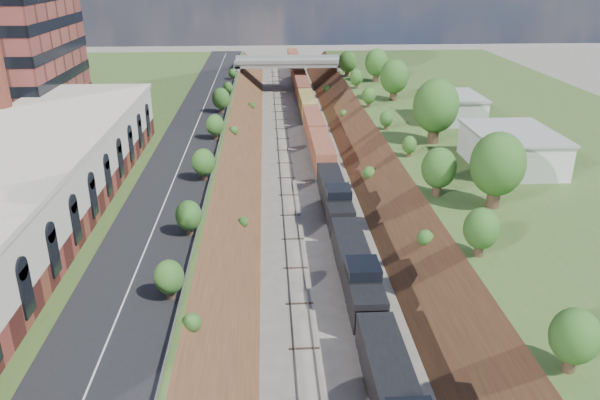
# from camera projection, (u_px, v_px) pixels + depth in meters

# --- Properties ---
(platform_left) EXTENTS (44.00, 180.00, 5.00)m
(platform_left) POSITION_uv_depth(u_px,v_px,m) (49.00, 173.00, 74.54)
(platform_left) COLOR #375924
(platform_left) RESTS_ON ground
(platform_right) EXTENTS (44.00, 180.00, 5.00)m
(platform_right) POSITION_uv_depth(u_px,v_px,m) (553.00, 163.00, 78.04)
(platform_right) COLOR #375924
(platform_right) RESTS_ON ground
(embankment_left) EXTENTS (10.00, 180.00, 10.00)m
(embankment_left) POSITION_uv_depth(u_px,v_px,m) (223.00, 187.00, 76.65)
(embankment_left) COLOR brown
(embankment_left) RESTS_ON ground
(embankment_right) EXTENTS (10.00, 180.00, 10.00)m
(embankment_right) POSITION_uv_depth(u_px,v_px,m) (389.00, 184.00, 77.82)
(embankment_right) COLOR brown
(embankment_right) RESTS_ON ground
(rail_left_track) EXTENTS (1.58, 180.00, 0.18)m
(rail_left_track) POSITION_uv_depth(u_px,v_px,m) (287.00, 186.00, 77.06)
(rail_left_track) COLOR gray
(rail_left_track) RESTS_ON ground
(rail_right_track) EXTENTS (1.58, 180.00, 0.18)m
(rail_right_track) POSITION_uv_depth(u_px,v_px,m) (326.00, 185.00, 77.34)
(rail_right_track) COLOR gray
(rail_right_track) RESTS_ON ground
(road) EXTENTS (8.00, 180.00, 0.10)m
(road) POSITION_uv_depth(u_px,v_px,m) (186.00, 151.00, 74.50)
(road) COLOR black
(road) RESTS_ON platform_left
(guardrail) EXTENTS (0.10, 171.00, 0.70)m
(guardrail) POSITION_uv_depth(u_px,v_px,m) (218.00, 147.00, 74.35)
(guardrail) COLOR #99999E
(guardrail) RESTS_ON platform_left
(commercial_building) EXTENTS (14.30, 62.30, 7.00)m
(commercial_building) POSITION_uv_depth(u_px,v_px,m) (12.00, 191.00, 52.20)
(commercial_building) COLOR maroon
(commercial_building) RESTS_ON platform_left
(overpass) EXTENTS (24.50, 8.30, 7.40)m
(overpass) POSITION_uv_depth(u_px,v_px,m) (288.00, 69.00, 132.68)
(overpass) COLOR gray
(overpass) RESTS_ON ground
(white_building_near) EXTENTS (9.00, 12.00, 4.00)m
(white_building_near) POSITION_uv_depth(u_px,v_px,m) (512.00, 150.00, 68.44)
(white_building_near) COLOR silver
(white_building_near) RESTS_ON platform_right
(white_building_far) EXTENTS (8.00, 10.00, 3.60)m
(white_building_far) POSITION_uv_depth(u_px,v_px,m) (451.00, 108.00, 88.83)
(white_building_far) COLOR silver
(white_building_far) RESTS_ON platform_right
(tree_right_large) EXTENTS (5.25, 5.25, 7.61)m
(tree_right_large) POSITION_uv_depth(u_px,v_px,m) (498.00, 165.00, 56.11)
(tree_right_large) COLOR #473323
(tree_right_large) RESTS_ON platform_right
(tree_left_crest) EXTENTS (2.45, 2.45, 3.55)m
(tree_left_crest) POSITION_uv_depth(u_px,v_px,m) (165.00, 310.00, 36.98)
(tree_left_crest) COLOR #473323
(tree_left_crest) RESTS_ON platform_left
(freight_train) EXTENTS (2.73, 154.91, 4.55)m
(freight_train) POSITION_uv_depth(u_px,v_px,m) (310.00, 115.00, 102.97)
(freight_train) COLOR black
(freight_train) RESTS_ON ground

